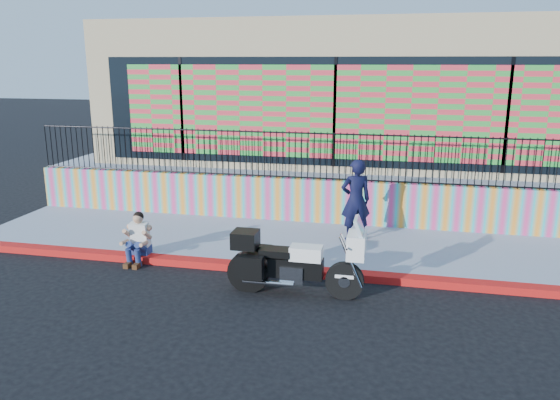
# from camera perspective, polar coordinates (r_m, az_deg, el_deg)

# --- Properties ---
(ground) EXTENTS (90.00, 90.00, 0.00)m
(ground) POSITION_cam_1_polar(r_m,az_deg,el_deg) (10.99, 2.76, -7.85)
(ground) COLOR black
(ground) RESTS_ON ground
(red_curb) EXTENTS (16.00, 0.30, 0.15)m
(red_curb) POSITION_cam_1_polar(r_m,az_deg,el_deg) (10.96, 2.76, -7.48)
(red_curb) COLOR #B50C15
(red_curb) RESTS_ON ground
(sidewalk) EXTENTS (16.00, 3.00, 0.15)m
(sidewalk) POSITION_cam_1_polar(r_m,az_deg,el_deg) (12.49, 4.05, -4.72)
(sidewalk) COLOR #8A91A6
(sidewalk) RESTS_ON ground
(mural_wall) EXTENTS (16.00, 0.20, 1.10)m
(mural_wall) POSITION_cam_1_polar(r_m,az_deg,el_deg) (13.83, 5.08, -0.15)
(mural_wall) COLOR #E43C82
(mural_wall) RESTS_ON sidewalk
(metal_fence) EXTENTS (15.80, 0.04, 1.20)m
(metal_fence) POSITION_cam_1_polar(r_m,az_deg,el_deg) (13.59, 5.18, 4.55)
(metal_fence) COLOR black
(metal_fence) RESTS_ON mural_wall
(elevated_platform) EXTENTS (16.00, 10.00, 1.25)m
(elevated_platform) POSITION_cam_1_polar(r_m,az_deg,el_deg) (18.79, 7.11, 3.44)
(elevated_platform) COLOR #8A91A6
(elevated_platform) RESTS_ON ground
(storefront_building) EXTENTS (14.00, 8.06, 4.00)m
(storefront_building) POSITION_cam_1_polar(r_m,az_deg,el_deg) (18.27, 7.30, 11.41)
(storefront_building) COLOR tan
(storefront_building) RESTS_ON elevated_platform
(police_motorcycle) EXTENTS (2.46, 0.81, 1.53)m
(police_motorcycle) POSITION_cam_1_polar(r_m,az_deg,el_deg) (9.90, 1.39, -6.39)
(police_motorcycle) COLOR black
(police_motorcycle) RESTS_ON ground
(police_officer) EXTENTS (0.80, 0.66, 1.88)m
(police_officer) POSITION_cam_1_polar(r_m,az_deg,el_deg) (12.45, 7.91, -0.01)
(police_officer) COLOR black
(police_officer) RESTS_ON sidewalk
(seated_man) EXTENTS (0.54, 0.71, 1.06)m
(seated_man) POSITION_cam_1_polar(r_m,az_deg,el_deg) (11.83, -14.71, -4.35)
(seated_man) COLOR navy
(seated_man) RESTS_ON ground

